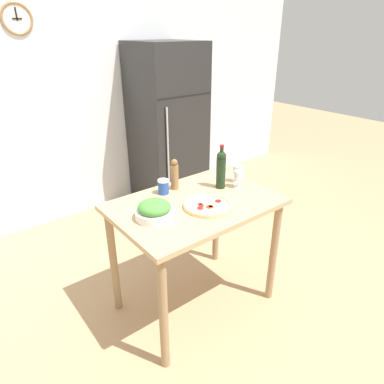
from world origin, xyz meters
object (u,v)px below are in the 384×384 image
salad_bowl (155,210)px  salt_canister (163,187)px  wine_glass_near (238,176)px  wine_bottle (221,169)px  wine_glass_far (237,170)px  refrigerator (168,127)px  homemade_pizza (208,205)px  pepper_mill (175,175)px

salad_bowl → salt_canister: size_ratio=2.31×
wine_glass_near → salt_canister: bearing=152.6°
wine_bottle → wine_glass_far: bearing=-0.1°
refrigerator → salt_canister: (-0.98, -1.36, 0.02)m
wine_glass_far → wine_glass_near: bearing=-131.1°
salad_bowl → salt_canister: (0.24, 0.25, 0.00)m
refrigerator → wine_glass_far: size_ratio=14.18×
homemade_pizza → wine_glass_far: bearing=21.7°
wine_glass_far → homemade_pizza: wine_glass_far is taller
salt_canister → homemade_pizza: bearing=-72.7°
wine_glass_near → wine_glass_far: bearing=48.9°
wine_bottle → salt_canister: (-0.39, 0.18, -0.10)m
wine_glass_far → salad_bowl: 0.80m
wine_bottle → pepper_mill: (-0.28, 0.19, -0.04)m
pepper_mill → salad_bowl: size_ratio=0.94×
refrigerator → salad_bowl: 2.02m
pepper_mill → salt_canister: pepper_mill is taller
refrigerator → pepper_mill: refrigerator is taller
wine_bottle → wine_glass_far: size_ratio=2.53×
homemade_pizza → refrigerator: bearing=63.2°
salad_bowl → homemade_pizza: 0.36m
wine_glass_far → pepper_mill: pepper_mill is taller
refrigerator → salad_bowl: size_ratio=7.56×
wine_glass_far → salt_canister: 0.59m
wine_glass_near → wine_glass_far: 0.10m
wine_glass_near → wine_glass_far: (0.07, 0.08, 0.00)m
wine_bottle → salad_bowl: size_ratio=1.35×
refrigerator → pepper_mill: 1.60m
pepper_mill → salt_canister: bearing=-171.8°
refrigerator → homemade_pizza: size_ratio=5.72×
salt_canister → wine_glass_far: bearing=-17.4°
refrigerator → salt_canister: 1.68m
refrigerator → wine_glass_far: (-0.42, -1.54, 0.06)m
refrigerator → wine_bottle: 1.65m
wine_glass_far → salt_canister: wine_glass_far is taller
refrigerator → wine_glass_near: refrigerator is taller
homemade_pizza → wine_bottle: bearing=32.8°
homemade_pizza → salt_canister: size_ratio=3.05×
pepper_mill → homemade_pizza: pepper_mill is taller
wine_glass_near → wine_bottle: bearing=142.7°
wine_glass_near → salt_canister: (-0.49, 0.25, -0.04)m
pepper_mill → salt_canister: (-0.11, -0.02, -0.06)m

